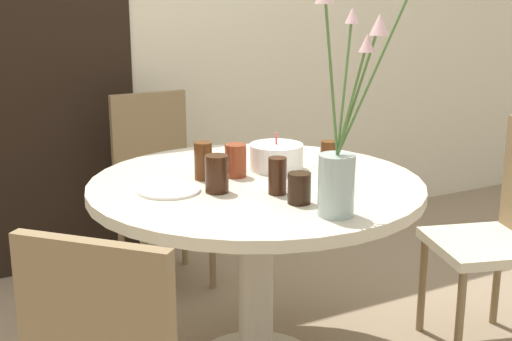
% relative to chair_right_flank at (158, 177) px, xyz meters
% --- Properties ---
extents(wall_back, '(8.00, 0.05, 2.60)m').
position_rel_chair_right_flank_xyz_m(wall_back, '(0.00, 0.40, 0.78)').
color(wall_back, beige).
rests_on(wall_back, ground_plane).
extents(doorway_panel, '(0.90, 0.01, 2.05)m').
position_rel_chair_right_flank_xyz_m(doorway_panel, '(-0.43, 0.36, 0.51)').
color(doorway_panel, black).
rests_on(doorway_panel, ground_plane).
extents(dining_table, '(1.20, 1.20, 0.75)m').
position_rel_chair_right_flank_xyz_m(dining_table, '(0.00, -0.99, 0.09)').
color(dining_table, beige).
rests_on(dining_table, ground_plane).
extents(chair_right_flank, '(0.40, 0.40, 0.92)m').
position_rel_chair_right_flank_xyz_m(chair_right_flank, '(0.00, 0.00, 0.00)').
color(chair_right_flank, beige).
rests_on(chair_right_flank, ground_plane).
extents(chair_left_flank, '(0.50, 0.50, 0.92)m').
position_rel_chair_right_flank_xyz_m(chair_left_flank, '(0.95, -1.30, 0.00)').
color(chair_left_flank, beige).
rests_on(chair_left_flank, ground_plane).
extents(birthday_cake, '(0.20, 0.20, 0.14)m').
position_rel_chair_right_flank_xyz_m(birthday_cake, '(0.15, -0.88, 0.28)').
color(birthday_cake, white).
rests_on(birthday_cake, dining_table).
extents(flower_vase, '(0.33, 0.25, 0.73)m').
position_rel_chair_right_flank_xyz_m(flower_vase, '(0.05, -1.46, 0.49)').
color(flower_vase, '#9EB2AD').
rests_on(flower_vase, dining_table).
extents(side_plate, '(0.22, 0.22, 0.01)m').
position_rel_chair_right_flank_xyz_m(side_plate, '(-0.32, -0.96, 0.23)').
color(side_plate, silver).
rests_on(side_plate, dining_table).
extents(drink_glass_0, '(0.06, 0.06, 0.11)m').
position_rel_chair_right_flank_xyz_m(drink_glass_0, '(0.33, -0.96, 0.28)').
color(drink_glass_0, '#51280F').
rests_on(drink_glass_0, dining_table).
extents(drink_glass_1, '(0.08, 0.08, 0.13)m').
position_rel_chair_right_flank_xyz_m(drink_glass_1, '(-0.18, -1.05, 0.29)').
color(drink_glass_1, '#33190C').
rests_on(drink_glass_1, dining_table).
extents(drink_glass_2, '(0.06, 0.06, 0.13)m').
position_rel_chair_right_flank_xyz_m(drink_glass_2, '(-0.01, -1.16, 0.29)').
color(drink_glass_2, '#33190C').
rests_on(drink_glass_2, dining_table).
extents(drink_glass_3, '(0.08, 0.08, 0.10)m').
position_rel_chair_right_flank_xyz_m(drink_glass_3, '(0.00, -1.29, 0.28)').
color(drink_glass_3, black).
rests_on(drink_glass_3, dining_table).
extents(drink_glass_4, '(0.08, 0.08, 0.12)m').
position_rel_chair_right_flank_xyz_m(drink_glass_4, '(-0.03, -0.90, 0.29)').
color(drink_glass_4, maroon).
rests_on(drink_glass_4, dining_table).
extents(drink_glass_5, '(0.07, 0.07, 0.14)m').
position_rel_chair_right_flank_xyz_m(drink_glass_5, '(-0.15, -0.88, 0.30)').
color(drink_glass_5, '#51280F').
rests_on(drink_glass_5, dining_table).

